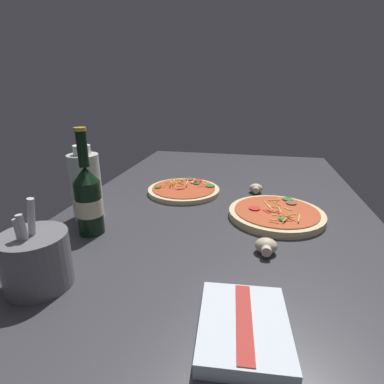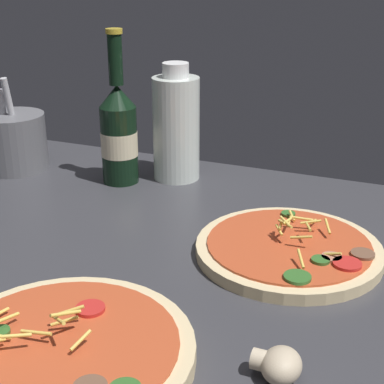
% 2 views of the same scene
% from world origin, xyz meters
% --- Properties ---
extents(counter_slab, '(1.60, 0.90, 0.03)m').
position_xyz_m(counter_slab, '(0.00, 0.00, 0.01)').
color(counter_slab, '#38383D').
rests_on(counter_slab, ground).
extents(pizza_near, '(0.26, 0.26, 0.06)m').
position_xyz_m(pizza_near, '(-0.02, -0.17, 0.04)').
color(pizza_near, beige).
rests_on(pizza_near, counter_slab).
extents(pizza_far, '(0.25, 0.25, 0.05)m').
position_xyz_m(pizza_far, '(0.13, 0.14, 0.03)').
color(pizza_far, beige).
rests_on(pizza_far, counter_slab).
extents(beer_bottle, '(0.06, 0.06, 0.26)m').
position_xyz_m(beer_bottle, '(-0.21, 0.29, 0.12)').
color(beer_bottle, black).
rests_on(beer_bottle, counter_slab).
extents(oil_bottle, '(0.08, 0.08, 0.20)m').
position_xyz_m(oil_bottle, '(-0.13, 0.35, 0.12)').
color(oil_bottle, silver).
rests_on(oil_bottle, counter_slab).
extents(mushroom_right, '(0.05, 0.05, 0.03)m').
position_xyz_m(mushroom_right, '(0.18, -0.11, 0.04)').
color(mushroom_right, beige).
rests_on(mushroom_right, counter_slab).
extents(utensil_crock, '(0.12, 0.12, 0.17)m').
position_xyz_m(utensil_crock, '(-0.43, 0.28, 0.08)').
color(utensil_crock, slate).
rests_on(utensil_crock, counter_slab).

